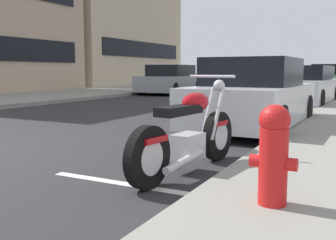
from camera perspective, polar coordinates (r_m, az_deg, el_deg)
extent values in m
cube|color=gray|center=(19.63, -11.48, 3.96)|extent=(120.00, 5.00, 0.14)
cube|color=silver|center=(4.02, -4.09, -9.68)|extent=(0.12, 2.20, 0.01)
cylinder|color=black|center=(5.13, 7.28, -2.34)|extent=(0.65, 0.18, 0.64)
cylinder|color=silver|center=(5.13, 7.28, -2.34)|extent=(0.36, 0.16, 0.35)
cylinder|color=black|center=(3.86, -2.98, -5.51)|extent=(0.65, 0.18, 0.64)
cylinder|color=silver|center=(3.86, -2.98, -5.51)|extent=(0.36, 0.16, 0.35)
cube|color=silver|center=(4.48, 2.89, -3.92)|extent=(0.43, 0.30, 0.30)
cube|color=black|center=(4.26, 1.67, 1.44)|extent=(0.70, 0.30, 0.10)
ellipsoid|color=#B20C14|center=(4.56, 4.10, 2.58)|extent=(0.50, 0.29, 0.24)
cube|color=#B20C14|center=(3.86, -2.55, -2.82)|extent=(0.38, 0.22, 0.06)
cube|color=#B20C14|center=(5.08, 7.21, -0.42)|extent=(0.34, 0.20, 0.06)
cylinder|color=silver|center=(4.99, 5.86, 1.06)|extent=(0.34, 0.08, 0.65)
cylinder|color=silver|center=(4.92, 7.29, 0.95)|extent=(0.34, 0.08, 0.65)
cylinder|color=silver|center=(4.90, 6.48, 6.39)|extent=(0.11, 0.62, 0.04)
sphere|color=silver|center=(5.08, 7.51, 5.05)|extent=(0.15, 0.15, 0.15)
cylinder|color=silver|center=(4.18, 2.39, -6.09)|extent=(0.71, 0.17, 0.16)
cube|color=silver|center=(8.09, 12.64, 2.48)|extent=(4.17, 1.79, 0.72)
cube|color=black|center=(7.89, 12.43, 6.94)|extent=(1.94, 1.62, 0.54)
cylinder|color=black|center=(9.63, 10.33, 2.05)|extent=(0.62, 0.23, 0.62)
cylinder|color=black|center=(9.28, 19.57, 1.55)|extent=(0.62, 0.23, 0.62)
cylinder|color=black|center=(7.10, 3.48, 0.30)|extent=(0.62, 0.23, 0.62)
cylinder|color=black|center=(6.60, 15.91, -0.50)|extent=(0.62, 0.23, 0.62)
cube|color=silver|center=(13.92, 18.91, 4.20)|extent=(4.46, 2.11, 0.70)
cube|color=black|center=(13.75, 18.88, 6.60)|extent=(2.11, 1.83, 0.47)
cylinder|color=black|center=(15.52, 16.88, 3.82)|extent=(0.63, 0.26, 0.62)
cylinder|color=black|center=(15.20, 23.15, 3.48)|extent=(0.63, 0.26, 0.62)
cylinder|color=black|center=(12.75, 13.78, 3.22)|extent=(0.63, 0.26, 0.62)
cylinder|color=black|center=(12.36, 21.38, 2.81)|extent=(0.63, 0.26, 0.62)
cube|color=#236638|center=(19.43, 20.48, 4.97)|extent=(4.30, 1.96, 0.74)
cube|color=black|center=(19.23, 20.47, 6.75)|extent=(2.18, 1.72, 0.47)
cylinder|color=black|center=(20.95, 18.93, 4.57)|extent=(0.63, 0.25, 0.62)
cylinder|color=black|center=(20.70, 23.30, 4.34)|extent=(0.63, 0.25, 0.62)
cylinder|color=black|center=(18.23, 17.22, 4.28)|extent=(0.63, 0.25, 0.62)
cylinder|color=black|center=(17.94, 22.24, 4.02)|extent=(0.63, 0.25, 0.62)
cube|color=#236638|center=(25.05, 22.28, 5.38)|extent=(4.09, 1.84, 0.80)
cube|color=black|center=(24.83, 22.32, 6.94)|extent=(2.09, 1.65, 0.57)
cylinder|color=black|center=(26.44, 20.73, 4.99)|extent=(0.63, 0.24, 0.62)
cylinder|color=black|center=(23.79, 20.17, 4.80)|extent=(0.63, 0.24, 0.62)
cube|color=black|center=(30.10, 23.32, 5.55)|extent=(4.18, 1.89, 0.78)
cube|color=black|center=(29.94, 23.37, 6.84)|extent=(2.27, 1.73, 0.57)
cylinder|color=black|center=(31.54, 21.92, 5.24)|extent=(0.62, 0.22, 0.62)
cylinder|color=black|center=(28.80, 21.42, 5.11)|extent=(0.62, 0.22, 0.62)
cube|color=#4C5156|center=(35.45, 13.84, 6.46)|extent=(2.28, 5.02, 0.97)
cube|color=black|center=(35.61, 12.48, 7.81)|extent=(1.94, 1.99, 0.66)
cylinder|color=black|center=(34.92, 10.89, 5.90)|extent=(0.32, 0.78, 0.76)
cylinder|color=black|center=(36.61, 11.47, 5.95)|extent=(0.32, 0.78, 0.76)
cylinder|color=black|center=(34.37, 16.34, 5.72)|extent=(0.32, 0.78, 0.76)
cylinder|color=black|center=(36.09, 16.66, 5.77)|extent=(0.32, 0.78, 0.76)
cube|color=gray|center=(19.60, 0.34, 5.43)|extent=(4.68, 2.13, 0.73)
cube|color=black|center=(19.71, 0.48, 7.29)|extent=(2.63, 1.85, 0.55)
cylinder|color=black|center=(17.90, 0.90, 4.56)|extent=(0.63, 0.26, 0.62)
cylinder|color=black|center=(18.61, -3.90, 4.65)|extent=(0.63, 0.26, 0.62)
cylinder|color=black|center=(20.71, 4.14, 4.92)|extent=(0.63, 0.26, 0.62)
cylinder|color=black|center=(21.33, -0.13, 5.01)|extent=(0.63, 0.26, 0.62)
cylinder|color=red|center=(3.12, 15.19, -6.60)|extent=(0.22, 0.22, 0.60)
sphere|color=red|center=(3.05, 15.42, -0.01)|extent=(0.24, 0.24, 0.24)
cylinder|color=red|center=(3.14, 12.70, -5.85)|extent=(0.10, 0.08, 0.10)
cylinder|color=red|center=(3.09, 17.76, -6.27)|extent=(0.10, 0.08, 0.10)
cube|color=black|center=(19.08, -22.74, 9.65)|extent=(9.19, 0.06, 1.10)
cube|color=beige|center=(31.53, -11.08, 16.01)|extent=(12.10, 9.30, 12.01)
cube|color=black|center=(28.55, -3.40, 10.27)|extent=(10.17, 0.06, 1.10)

